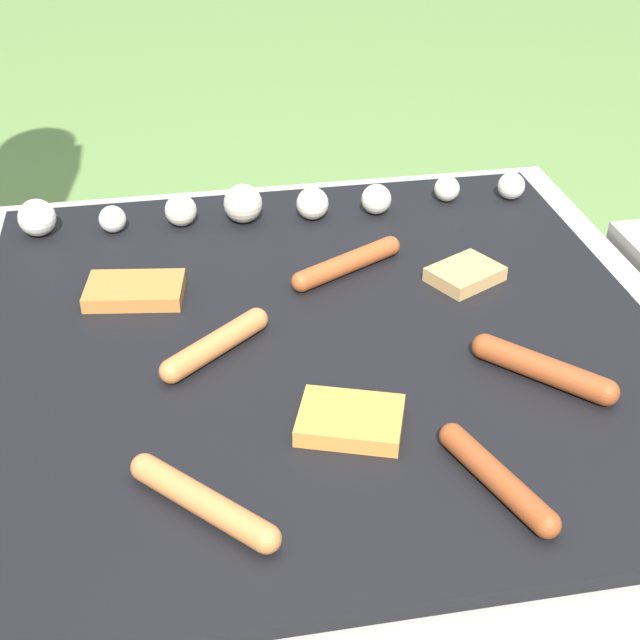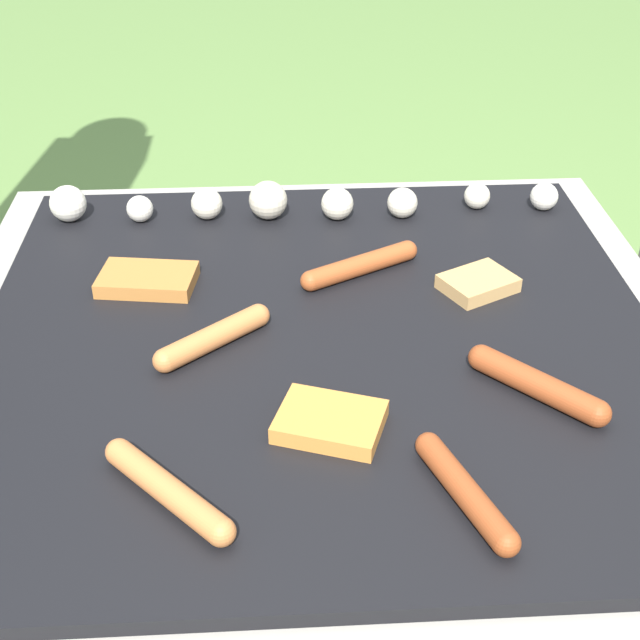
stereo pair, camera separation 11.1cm
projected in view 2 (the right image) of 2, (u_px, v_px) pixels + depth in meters
The scene contains 11 objects.
ground_plane at pixel (320, 569), 1.36m from camera, with size 14.00×14.00×0.00m, color #608442.
grill at pixel (320, 463), 1.24m from camera, with size 0.98×0.98×0.44m.
sausage_back_center at pixel (213, 337), 1.09m from camera, with size 0.14×0.12×0.03m.
sausage_back_right at pixel (537, 384), 1.01m from camera, with size 0.14×0.14×0.03m.
sausage_front_left at pixel (167, 490), 0.87m from camera, with size 0.14×0.15×0.03m.
sausage_front_center at pixel (360, 265), 1.24m from camera, with size 0.17×0.11×0.03m.
sausage_front_right at pixel (465, 491), 0.87m from camera, with size 0.08×0.16×0.03m.
bread_slice_left at pixel (478, 283), 1.21m from camera, with size 0.12×0.11×0.02m.
bread_slice_right at pixel (147, 280), 1.22m from camera, with size 0.14×0.10×0.02m.
bread_slice_center at pixel (328, 422), 0.96m from camera, with size 0.13×0.12×0.02m.
mushroom_row at pixel (279, 202), 1.39m from camera, with size 0.80×0.07×0.06m.
Camera 2 is at (-0.05, -0.93, 1.06)m, focal length 50.00 mm.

